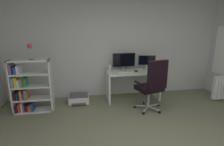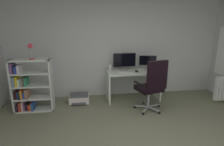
# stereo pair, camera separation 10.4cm
# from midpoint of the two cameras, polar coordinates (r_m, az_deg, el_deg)

# --- Properties ---
(wall_back) EXTENTS (5.57, 0.10, 2.60)m
(wall_back) POSITION_cam_midpoint_polar(r_m,az_deg,el_deg) (4.75, 1.80, 8.21)
(wall_back) COLOR silver
(wall_back) RESTS_ON ground
(desk) EXTENTS (1.31, 0.64, 0.74)m
(desk) POSITION_cam_midpoint_polar(r_m,az_deg,el_deg) (4.58, 7.40, -1.94)
(desk) COLOR white
(desk) RESTS_ON ground
(monitor_main) EXTENTS (0.58, 0.18, 0.44)m
(monitor_main) POSITION_cam_midpoint_polar(r_m,az_deg,el_deg) (4.55, 4.69, 4.02)
(monitor_main) COLOR #B2B5B7
(monitor_main) RESTS_ON desk
(monitor_secondary) EXTENTS (0.44, 0.18, 0.37)m
(monitor_secondary) POSITION_cam_midpoint_polar(r_m,az_deg,el_deg) (4.72, 11.99, 3.72)
(monitor_secondary) COLOR #B2B5B7
(monitor_secondary) RESTS_ON desk
(keyboard) EXTENTS (0.35, 0.15, 0.02)m
(keyboard) POSITION_cam_midpoint_polar(r_m,az_deg,el_deg) (4.38, 4.84, 0.30)
(keyboard) COLOR silver
(keyboard) RESTS_ON desk
(computer_mouse) EXTENTS (0.07, 0.11, 0.03)m
(computer_mouse) POSITION_cam_midpoint_polar(r_m,az_deg,el_deg) (4.48, 8.51, 0.60)
(computer_mouse) COLOR black
(computer_mouse) RESTS_ON desk
(desktop_speaker) EXTENTS (0.07, 0.07, 0.17)m
(desktop_speaker) POSITION_cam_midpoint_polar(r_m,az_deg,el_deg) (4.47, 0.10, 1.62)
(desktop_speaker) COLOR silver
(desktop_speaker) RESTS_ON desk
(office_chair) EXTENTS (0.66, 0.67, 1.17)m
(office_chair) POSITION_cam_midpoint_polar(r_m,az_deg,el_deg) (3.91, 13.55, -3.48)
(office_chair) COLOR #B7BABC
(office_chair) RESTS_ON ground
(bookshelf) EXTENTS (0.83, 0.29, 1.16)m
(bookshelf) POSITION_cam_midpoint_polar(r_m,az_deg,el_deg) (4.27, -24.69, -4.28)
(bookshelf) COLOR silver
(bookshelf) RESTS_ON ground
(desk_lamp) EXTENTS (0.11, 0.11, 0.33)m
(desk_lamp) POSITION_cam_midpoint_polar(r_m,az_deg,el_deg) (4.06, -24.07, 7.30)
(desk_lamp) COLOR #CE353C
(desk_lamp) RESTS_ON bookshelf
(printer) EXTENTS (0.49, 0.48, 0.19)m
(printer) POSITION_cam_midpoint_polar(r_m,az_deg,el_deg) (4.56, -9.83, -7.97)
(printer) COLOR silver
(printer) RESTS_ON ground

